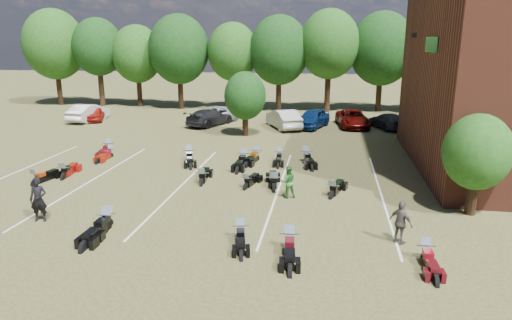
% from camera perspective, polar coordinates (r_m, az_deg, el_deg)
% --- Properties ---
extents(ground, '(160.00, 160.00, 0.00)m').
position_cam_1_polar(ground, '(20.45, -3.72, -6.04)').
color(ground, brown).
rests_on(ground, ground).
extents(car_0, '(2.74, 4.12, 1.30)m').
position_cam_1_polar(car_0, '(44.38, -19.49, 5.49)').
color(car_0, maroon).
rests_on(car_0, ground).
extents(car_1, '(2.02, 4.85, 1.56)m').
position_cam_1_polar(car_1, '(44.38, -20.22, 5.59)').
color(car_1, '#B9B8BD').
rests_on(car_1, ground).
extents(car_2, '(4.29, 5.71, 1.44)m').
position_cam_1_polar(car_2, '(40.82, -5.29, 5.62)').
color(car_2, '#9BA0A4').
rests_on(car_2, ground).
extents(car_3, '(3.77, 5.30, 1.43)m').
position_cam_1_polar(car_3, '(39.74, -5.80, 5.34)').
color(car_3, black).
rests_on(car_3, ground).
extents(car_4, '(3.20, 4.93, 1.56)m').
position_cam_1_polar(car_4, '(38.83, 7.08, 5.18)').
color(car_4, navy).
rests_on(car_4, ground).
extents(car_5, '(3.59, 5.15, 1.61)m').
position_cam_1_polar(car_5, '(38.30, 3.46, 5.16)').
color(car_5, '#A2A19E').
rests_on(car_5, ground).
extents(car_6, '(3.04, 5.42, 1.43)m').
position_cam_1_polar(car_6, '(39.70, 12.01, 5.08)').
color(car_6, '#500604').
rests_on(car_6, ground).
extents(car_7, '(3.30, 4.79, 1.29)m').
position_cam_1_polar(car_7, '(39.71, 16.15, 4.72)').
color(car_7, '#343439').
rests_on(car_7, ground).
extents(person_black, '(0.77, 0.59, 1.87)m').
position_cam_1_polar(person_black, '(20.75, -25.55, -4.48)').
color(person_black, black).
rests_on(person_black, ground).
extents(person_green, '(0.92, 0.82, 1.57)m').
position_cam_1_polar(person_green, '(21.55, 4.01, -2.73)').
color(person_green, '#2F6F29').
rests_on(person_green, ground).
extents(person_grey, '(0.98, 0.96, 1.65)m').
position_cam_1_polar(person_grey, '(17.59, 17.66, -7.48)').
color(person_grey, '#544F48').
rests_on(person_grey, ground).
extents(motorcycle_2, '(0.83, 2.13, 1.16)m').
position_cam_1_polar(motorcycle_2, '(19.46, -17.87, -7.90)').
color(motorcycle_2, black).
rests_on(motorcycle_2, ground).
extents(motorcycle_3, '(0.79, 2.40, 1.33)m').
position_cam_1_polar(motorcycle_3, '(19.08, -18.20, -8.40)').
color(motorcycle_3, black).
rests_on(motorcycle_3, ground).
extents(motorcycle_4, '(1.07, 2.15, 1.15)m').
position_cam_1_polar(motorcycle_4, '(17.39, -1.95, -9.95)').
color(motorcycle_4, black).
rests_on(motorcycle_4, ground).
extents(motorcycle_5, '(0.97, 2.39, 1.29)m').
position_cam_1_polar(motorcycle_5, '(16.63, 4.17, -11.21)').
color(motorcycle_5, black).
rests_on(motorcycle_5, ground).
extents(motorcycle_6, '(0.71, 2.09, 1.16)m').
position_cam_1_polar(motorcycle_6, '(16.89, 20.34, -11.75)').
color(motorcycle_6, '#44090F').
rests_on(motorcycle_6, ground).
extents(motorcycle_7, '(1.06, 2.41, 1.30)m').
position_cam_1_polar(motorcycle_7, '(26.65, -22.87, -2.19)').
color(motorcycle_7, maroon).
rests_on(motorcycle_7, ground).
extents(motorcycle_8, '(1.11, 2.27, 1.21)m').
position_cam_1_polar(motorcycle_8, '(26.22, -25.79, -2.78)').
color(motorcycle_8, black).
rests_on(motorcycle_8, ground).
extents(motorcycle_9, '(0.97, 2.39, 1.30)m').
position_cam_1_polar(motorcycle_9, '(23.75, -6.79, -3.09)').
color(motorcycle_9, black).
rests_on(motorcycle_9, ground).
extents(motorcycle_10, '(1.13, 2.20, 1.17)m').
position_cam_1_polar(motorcycle_10, '(22.97, -1.25, -3.62)').
color(motorcycle_10, black).
rests_on(motorcycle_10, ground).
extents(motorcycle_11, '(1.17, 2.61, 1.40)m').
position_cam_1_polar(motorcycle_11, '(22.73, 2.23, -3.83)').
color(motorcycle_11, black).
rests_on(motorcycle_11, ground).
extents(motorcycle_13, '(1.35, 2.39, 1.27)m').
position_cam_1_polar(motorcycle_13, '(22.03, 9.45, -4.66)').
color(motorcycle_13, black).
rests_on(motorcycle_13, ground).
extents(motorcycle_14, '(1.12, 2.42, 1.30)m').
position_cam_1_polar(motorcycle_14, '(31.57, -17.93, 0.83)').
color(motorcycle_14, '#4B0A12').
rests_on(motorcycle_14, ground).
extents(motorcycle_15, '(0.77, 2.08, 1.14)m').
position_cam_1_polar(motorcycle_15, '(30.37, -17.73, 0.30)').
color(motorcycle_15, maroon).
rests_on(motorcycle_15, ground).
extents(motorcycle_16, '(1.56, 2.58, 1.37)m').
position_cam_1_polar(motorcycle_16, '(28.42, -8.33, -0.11)').
color(motorcycle_16, black).
rests_on(motorcycle_16, ground).
extents(motorcycle_17, '(1.21, 2.44, 1.30)m').
position_cam_1_polar(motorcycle_17, '(28.20, 0.07, -0.07)').
color(motorcycle_17, black).
rests_on(motorcycle_17, ground).
extents(motorcycle_18, '(0.82, 2.18, 1.20)m').
position_cam_1_polar(motorcycle_18, '(28.15, 2.93, -0.11)').
color(motorcycle_18, black).
rests_on(motorcycle_18, ground).
extents(motorcycle_19, '(0.82, 2.51, 1.40)m').
position_cam_1_polar(motorcycle_19, '(27.31, -1.56, -0.58)').
color(motorcycle_19, black).
rests_on(motorcycle_19, ground).
extents(motorcycle_20, '(1.34, 2.57, 1.37)m').
position_cam_1_polar(motorcycle_20, '(27.99, 6.25, -0.28)').
color(motorcycle_20, black).
rests_on(motorcycle_20, ground).
extents(tree_line, '(56.00, 6.00, 9.79)m').
position_cam_1_polar(tree_line, '(47.90, 2.85, 13.77)').
color(tree_line, black).
rests_on(tree_line, ground).
extents(young_tree_near_building, '(2.80, 2.80, 4.16)m').
position_cam_1_polar(young_tree_near_building, '(21.04, 25.94, 0.89)').
color(young_tree_near_building, black).
rests_on(young_tree_near_building, ground).
extents(young_tree_midfield, '(3.20, 3.20, 4.70)m').
position_cam_1_polar(young_tree_midfield, '(34.94, -1.37, 8.03)').
color(young_tree_midfield, black).
rests_on(young_tree_midfield, ground).
extents(parking_lines, '(20.10, 14.00, 0.01)m').
position_cam_1_polar(parking_lines, '(23.95, -9.15, -3.01)').
color(parking_lines, silver).
rests_on(parking_lines, ground).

